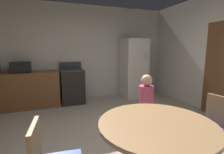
% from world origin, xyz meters
% --- Properties ---
extents(ground_plane, '(14.00, 14.00, 0.00)m').
position_xyz_m(ground_plane, '(0.00, 0.00, 0.00)').
color(ground_plane, '#A89E89').
extents(wall_back, '(5.52, 0.12, 2.70)m').
position_xyz_m(wall_back, '(0.00, 2.85, 1.35)').
color(wall_back, beige).
rests_on(wall_back, ground).
extents(kitchen_counter, '(1.80, 0.60, 0.90)m').
position_xyz_m(kitchen_counter, '(-1.56, 2.45, 0.45)').
color(kitchen_counter, brown).
rests_on(kitchen_counter, ground).
extents(oven_range, '(0.60, 0.60, 1.10)m').
position_xyz_m(oven_range, '(-0.30, 2.46, 0.47)').
color(oven_range, black).
rests_on(oven_range, ground).
extents(refrigerator, '(0.68, 0.68, 1.76)m').
position_xyz_m(refrigerator, '(1.53, 2.40, 0.88)').
color(refrigerator, silver).
rests_on(refrigerator, ground).
extents(microwave, '(0.44, 0.32, 0.26)m').
position_xyz_m(microwave, '(-1.52, 2.45, 1.03)').
color(microwave, black).
rests_on(microwave, kitchen_counter).
extents(door_panelled, '(0.05, 0.84, 2.04)m').
position_xyz_m(door_panelled, '(2.56, 0.36, 1.02)').
color(door_panelled, brown).
rests_on(door_panelled, ground).
extents(dining_table, '(1.14, 1.14, 0.76)m').
position_xyz_m(dining_table, '(0.11, -0.84, 0.60)').
color(dining_table, '#9E754C').
rests_on(dining_table, ground).
extents(chair_east, '(0.45, 0.45, 0.87)m').
position_xyz_m(chair_east, '(1.10, -0.69, 0.50)').
color(chair_east, '#9E754C').
rests_on(chair_east, ground).
extents(person_child, '(0.29, 0.29, 1.09)m').
position_xyz_m(person_child, '(0.51, -0.00, 0.58)').
color(person_child, '#8C337A').
rests_on(person_child, ground).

